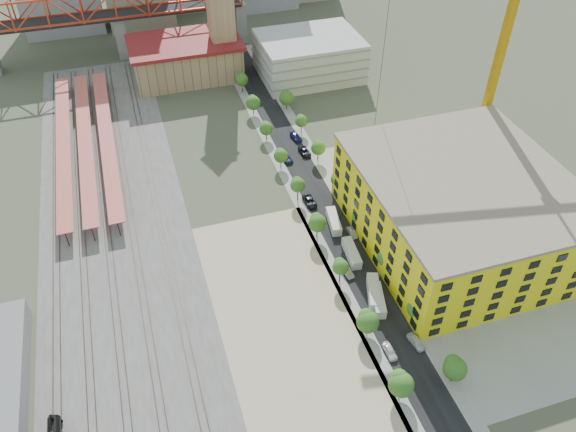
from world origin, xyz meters
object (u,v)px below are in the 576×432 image
object	(u,v)px
construction_building	(460,208)
tower_crane	(491,32)
car_0	(390,351)
site_trailer_c	(352,253)
site_trailer_b	(374,292)
site_trailer_d	(334,221)
site_trailer_a	(378,300)

from	to	relation	value
construction_building	tower_crane	size ratio (longest dim) A/B	0.82
car_0	site_trailer_c	bearing A→B (deg)	83.30
tower_crane	site_trailer_b	size ratio (longest dim) A/B	6.65
site_trailer_b	site_trailer_d	distance (m)	24.27
site_trailer_c	site_trailer_b	bearing A→B (deg)	-85.12
site_trailer_a	site_trailer_d	xyz separation A→B (m)	(0.00, 26.48, 0.02)
construction_building	site_trailer_a	bearing A→B (deg)	-152.67
construction_building	car_0	world-z (taller)	construction_building
site_trailer_b	site_trailer_a	bearing A→B (deg)	-70.96
site_trailer_a	site_trailer_c	bearing A→B (deg)	105.24
site_trailer_d	site_trailer_c	bearing A→B (deg)	-81.21
site_trailer_c	car_0	bearing A→B (deg)	-91.41
site_trailer_d	car_0	size ratio (longest dim) A/B	1.99
construction_building	site_trailer_d	world-z (taller)	construction_building
construction_building	car_0	size ratio (longest dim) A/B	11.41
site_trailer_a	car_0	distance (m)	12.78
construction_building	tower_crane	world-z (taller)	tower_crane
site_trailer_b	car_0	world-z (taller)	site_trailer_b
construction_building	site_trailer_a	world-z (taller)	construction_building
site_trailer_a	site_trailer_d	distance (m)	26.48
tower_crane	site_trailer_d	size ratio (longest dim) A/B	7.01
site_trailer_d	car_0	world-z (taller)	site_trailer_d
site_trailer_d	site_trailer_b	bearing A→B (deg)	-81.21
tower_crane	car_0	bearing A→B (deg)	-131.22
site_trailer_d	car_0	xyz separation A→B (m)	(-3.00, -38.90, -0.45)
tower_crane	site_trailer_b	world-z (taller)	tower_crane
site_trailer_b	car_0	xyz separation A→B (m)	(-3.00, -14.64, -0.52)
site_trailer_b	car_0	bearing A→B (deg)	-82.55
tower_crane	construction_building	bearing A→B (deg)	-122.90
site_trailer_b	site_trailer_d	bearing A→B (deg)	109.04
construction_building	site_trailer_a	size ratio (longest dim) A/B	5.83
site_trailer_c	car_0	size ratio (longest dim) A/B	2.01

